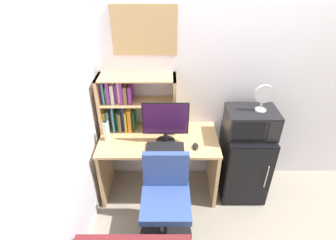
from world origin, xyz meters
name	(u,v)px	position (x,y,z in m)	size (l,w,h in m)	color
wall_back	(282,78)	(0.40, 0.02, 1.30)	(6.40, 0.04, 2.60)	silver
wall_left	(24,194)	(-1.62, -1.60, 1.30)	(0.04, 4.40, 2.60)	silver
desk	(159,155)	(-0.92, -0.32, 0.53)	(1.26, 0.64, 0.76)	tan
hutch_bookshelf	(126,103)	(-1.27, -0.12, 1.07)	(0.81, 0.26, 0.63)	tan
monitor	(165,121)	(-0.84, -0.38, 1.01)	(0.47, 0.20, 0.46)	black
keyboard	(165,147)	(-0.85, -0.49, 0.77)	(0.38, 0.15, 0.02)	black
computer_mouse	(196,146)	(-0.54, -0.48, 0.78)	(0.06, 0.11, 0.04)	black
water_bottle	(106,131)	(-1.46, -0.34, 0.87)	(0.06, 0.06, 0.24)	silver
mini_fridge	(243,163)	(0.04, -0.32, 0.41)	(0.49, 0.54, 0.82)	black
microwave	(251,122)	(0.04, -0.31, 0.96)	(0.51, 0.37, 0.27)	black
desk_fan	(264,96)	(0.11, -0.32, 1.26)	(0.19, 0.11, 0.28)	silver
desk_chair	(166,205)	(-0.84, -0.91, 0.40)	(0.52, 0.52, 0.91)	black
wall_corkboard	(144,30)	(-1.05, -0.01, 1.81)	(0.63, 0.02, 0.48)	tan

